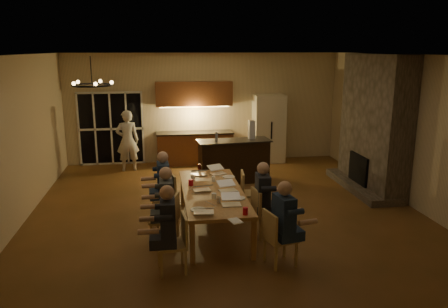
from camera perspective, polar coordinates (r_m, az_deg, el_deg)
floor at (r=9.04m, az=0.38°, el=-7.90°), size 9.00×9.00×0.00m
back_wall at (r=13.01m, az=-2.68°, el=6.03°), size 8.00×0.04×3.20m
left_wall at (r=8.91m, az=-26.09°, el=1.12°), size 0.04×9.00×3.20m
right_wall at (r=10.01m, az=23.80°, el=2.59°), size 0.04×9.00×3.20m
ceiling at (r=8.41m, az=0.41°, el=12.97°), size 8.00×9.00×0.04m
french_doors at (r=13.05m, az=-14.52°, el=3.19°), size 1.86×0.08×2.10m
fireplace at (r=10.88m, az=19.06°, el=3.80°), size 0.58×2.50×3.20m
kitchenette at (r=12.72m, az=-3.86°, el=4.02°), size 2.24×0.68×2.40m
refrigerator at (r=13.07m, az=5.85°, el=3.34°), size 0.90×0.68×2.00m
dining_table at (r=8.26m, az=-1.48°, el=-7.24°), size 1.10×2.83×0.75m
bar_island at (r=11.06m, az=1.28°, el=-0.91°), size 1.88×0.83×1.08m
chair_left_near at (r=6.77m, az=-6.85°, el=-11.59°), size 0.48×0.48×0.89m
chair_left_mid at (r=7.68m, az=-7.78°, el=-8.45°), size 0.55×0.55×0.89m
chair_left_far at (r=8.79m, az=-7.95°, el=-5.58°), size 0.52×0.52×0.89m
chair_right_near at (r=6.98m, az=7.40°, el=-10.79°), size 0.54×0.54×0.89m
chair_right_mid at (r=7.95m, az=5.54°, el=-7.60°), size 0.50×0.50×0.89m
chair_right_far at (r=8.96m, az=3.71°, el=-5.10°), size 0.48×0.48×0.89m
person_left_near at (r=6.65m, az=-7.31°, el=-9.77°), size 0.61×0.61×1.38m
person_right_near at (r=6.84m, az=7.79°, el=-9.09°), size 0.70×0.70×1.38m
person_left_mid at (r=7.60m, az=-7.50°, el=-6.72°), size 0.60×0.60×1.38m
person_right_mid at (r=7.86m, az=5.05°, el=-5.95°), size 0.64×0.64×1.38m
person_left_far at (r=8.68m, az=-7.90°, el=-4.12°), size 0.64×0.64×1.38m
standing_person at (r=12.30m, az=-12.49°, el=1.73°), size 0.66×0.48×1.70m
chandelier at (r=7.31m, az=-16.85°, el=8.61°), size 0.64×0.64×0.03m
laptop_a at (r=7.03m, az=-2.66°, el=-6.82°), size 0.35×0.31×0.23m
laptop_b at (r=7.35m, az=0.98°, el=-5.87°), size 0.33×0.29×0.23m
laptop_c at (r=8.10m, az=-2.94°, el=-4.01°), size 0.36×0.33×0.23m
laptop_d at (r=8.06m, az=0.53°, el=-4.09°), size 0.38×0.35×0.23m
laptop_e at (r=9.09m, az=-3.35°, el=-2.06°), size 0.33×0.29×0.23m
laptop_f at (r=9.13m, az=-0.80°, el=-1.96°), size 0.40×0.38×0.23m
mug_front at (r=7.68m, az=-1.32°, el=-5.51°), size 0.09×0.09×0.10m
mug_mid at (r=8.66m, az=-1.39°, el=-3.27°), size 0.07×0.07×0.10m
mug_back at (r=8.78m, az=-4.07°, el=-3.07°), size 0.08×0.08×0.10m
redcup_near at (r=6.97m, az=2.81°, el=-7.45°), size 0.08×0.08×0.12m
redcup_mid at (r=8.42m, az=-4.35°, el=-3.73°), size 0.09×0.09×0.12m
can_silver at (r=7.45m, az=-0.70°, el=-6.04°), size 0.07×0.07×0.12m
can_cola at (r=9.51m, az=-3.24°, el=-1.68°), size 0.07×0.07×0.12m
plate_near at (r=7.70m, az=1.96°, el=-5.78°), size 0.23×0.23×0.02m
plate_left at (r=7.18m, az=-3.38°, el=-7.27°), size 0.25×0.25×0.02m
plate_far at (r=8.94m, az=0.62°, el=-3.00°), size 0.25×0.25×0.02m
notepad at (r=6.73m, az=1.50°, el=-8.73°), size 0.22×0.27×0.01m
bar_bottle at (r=10.75m, az=-0.99°, el=2.27°), size 0.07×0.07×0.24m
bar_blender at (r=11.09m, az=3.62°, el=3.21°), size 0.16×0.16×0.47m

